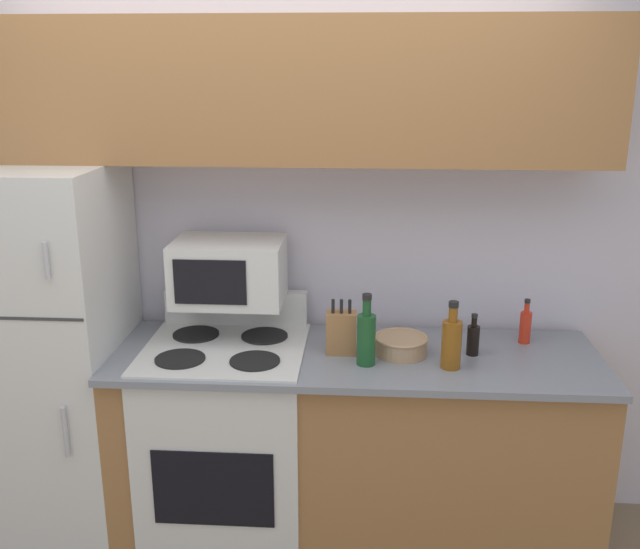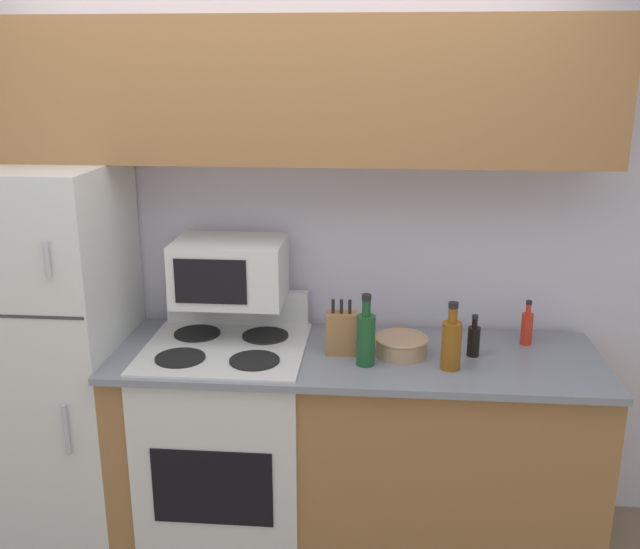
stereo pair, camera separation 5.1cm
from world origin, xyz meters
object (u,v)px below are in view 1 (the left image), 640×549
Objects in this scene: bottle_hot_sauce at (525,326)px; bottle_whiskey at (452,342)px; refrigerator at (45,358)px; bowl at (401,345)px; bottle_wine_green at (366,337)px; bottle_soy_sauce at (473,339)px; knife_block at (341,332)px; microwave at (229,271)px; stove at (228,441)px.

bottle_whiskey is at bearing -140.31° from bottle_hot_sauce.
bowl is (1.56, -0.02, 0.11)m from refrigerator.
bottle_wine_green reaches higher than bottle_soy_sauce.
knife_block is (1.31, -0.02, 0.16)m from refrigerator.
bottle_wine_green reaches higher than bottle_whiskey.
bottle_whiskey is (-0.11, -0.14, 0.04)m from bottle_soy_sauce.
bowl is 1.14× the size of bottle_hot_sauce.
refrigerator is at bearing 178.91° from knife_block.
refrigerator is 3.59× the size of microwave.
bottle_whiskey is (1.76, -0.15, 0.18)m from refrigerator.
stove is at bearing -1.75° from refrigerator.
microwave is at bearing 164.50° from bottle_whiskey.
bottle_whiskey is at bearing -126.97° from bottle_soy_sauce.
stove is at bearing 172.57° from bottle_whiskey.
bottle_whiskey is at bearing -7.43° from stove.
knife_block is at bearing -179.55° from bowl.
microwave reaches higher than bowl.
bottle_whiskey is at bearing -1.97° from bottle_wine_green.
microwave is 0.68m from bottle_wine_green.
refrigerator is 7.07× the size of knife_block.
refrigerator is 0.89m from stove.
knife_block is at bearing -15.53° from microwave.
refrigerator reaches higher than bottle_hot_sauce.
bottle_soy_sauce is (1.86, -0.01, 0.14)m from refrigerator.
bottle_soy_sauce is (1.05, 0.02, 0.51)m from stove.
bowl is at bearing 37.58° from bottle_wine_green.
bottle_wine_green is (0.11, -0.11, 0.03)m from knife_block.
bottle_soy_sauce reaches higher than stove.
knife_block is at bearing -168.03° from bottle_hot_sauce.
bottle_hot_sauce is (2.11, 0.14, 0.15)m from refrigerator.
microwave is (0.01, 0.14, 0.75)m from stove.
bottle_wine_green is at bearing -5.50° from refrigerator.
microwave is 2.63× the size of bottle_soy_sauce.
stove is 1.10m from bottle_whiskey.
bottle_wine_green is 1.50× the size of bottle_hot_sauce.
bottle_whiskey is (0.19, -0.13, 0.07)m from bowl.
bottle_whiskey reaches higher than bowl.
bottle_hot_sauce is (0.54, 0.17, 0.04)m from bowl.
refrigerator is 9.44× the size of bottle_soy_sauce.
bowl is 0.76× the size of bottle_wine_green.
bottle_whiskey reaches higher than knife_block.
refrigerator is 8.50× the size of bottle_hot_sauce.
microwave is at bearing -178.60° from bottle_hot_sauce.
knife_block is 0.86× the size of bottle_whiskey.
bottle_whiskey is (0.94, -0.26, -0.20)m from microwave.
bottle_soy_sauce is at bearing 1.00° from stove.
refrigerator is at bearing -172.14° from microwave.
bottle_wine_green is at bearing -157.93° from bottle_hot_sauce.
bottle_hot_sauce is at bearing 39.69° from bottle_whiskey.
bottle_soy_sauce is 0.18m from bottle_whiskey.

